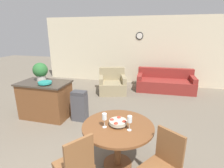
{
  "coord_description": "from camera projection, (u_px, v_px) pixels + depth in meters",
  "views": [
    {
      "loc": [
        0.92,
        -1.31,
        2.13
      ],
      "look_at": [
        -0.09,
        2.48,
        0.94
      ],
      "focal_mm": 28.0,
      "sensor_mm": 36.0,
      "label": 1
    }
  ],
  "objects": [
    {
      "name": "couch",
      "position": [
        165.0,
        83.0,
        6.47
      ],
      "size": [
        2.07,
        0.99,
        0.79
      ],
      "rotation": [
        0.0,
        0.0,
        0.04
      ],
      "color": "maroon",
      "rests_on": "ground_plane"
    },
    {
      "name": "dining_table",
      "position": [
        118.0,
        135.0,
        2.74
      ],
      "size": [
        1.11,
        1.11,
        0.74
      ],
      "color": "brown",
      "rests_on": "ground_plane"
    },
    {
      "name": "dining_chair_near_right",
      "position": [
        163.0,
        163.0,
        2.22
      ],
      "size": [
        0.58,
        0.58,
        0.93
      ],
      "rotation": [
        0.0,
        0.0,
        8.81
      ],
      "color": "brown",
      "rests_on": "ground_plane"
    },
    {
      "name": "trash_bin",
      "position": [
        80.0,
        106.0,
        4.27
      ],
      "size": [
        0.36,
        0.25,
        0.75
      ],
      "color": "#47474C",
      "rests_on": "ground_plane"
    },
    {
      "name": "teal_bowl",
      "position": [
        45.0,
        83.0,
        4.1
      ],
      "size": [
        0.31,
        0.31,
        0.07
      ],
      "color": "teal",
      "rests_on": "kitchen_island"
    },
    {
      "name": "potted_plant",
      "position": [
        40.0,
        71.0,
        4.38
      ],
      "size": [
        0.37,
        0.37,
        0.45
      ],
      "color": "beige",
      "rests_on": "kitchen_island"
    },
    {
      "name": "kitchen_island",
      "position": [
        46.0,
        99.0,
        4.44
      ],
      "size": [
        1.23,
        0.76,
        0.92
      ],
      "color": "brown",
      "rests_on": "ground_plane"
    },
    {
      "name": "wine_glass_left",
      "position": [
        104.0,
        117.0,
        2.59
      ],
      "size": [
        0.07,
        0.07,
        0.23
      ],
      "color": "silver",
      "rests_on": "dining_table"
    },
    {
      "name": "armchair",
      "position": [
        112.0,
        84.0,
        6.28
      ],
      "size": [
        1.14,
        1.12,
        0.86
      ],
      "rotation": [
        0.0,
        0.0,
        0.31
      ],
      "color": "#998966",
      "rests_on": "ground_plane"
    },
    {
      "name": "dining_chair_near_left",
      "position": [
        76.0,
        164.0,
        2.21
      ],
      "size": [
        0.58,
        0.58,
        0.93
      ],
      "rotation": [
        0.0,
        0.0,
        7.24
      ],
      "color": "brown",
      "rests_on": "ground_plane"
    },
    {
      "name": "fruit_bowl",
      "position": [
        118.0,
        122.0,
        2.67
      ],
      "size": [
        0.27,
        0.27,
        0.1
      ],
      "color": "#B7B29E",
      "rests_on": "dining_table"
    },
    {
      "name": "wine_glass_right",
      "position": [
        130.0,
        120.0,
        2.51
      ],
      "size": [
        0.07,
        0.07,
        0.23
      ],
      "color": "silver",
      "rests_on": "dining_table"
    },
    {
      "name": "wall_back",
      "position": [
        136.0,
        51.0,
        7.14
      ],
      "size": [
        8.0,
        0.09,
        2.7
      ],
      "color": "beige",
      "rests_on": "ground_plane"
    }
  ]
}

